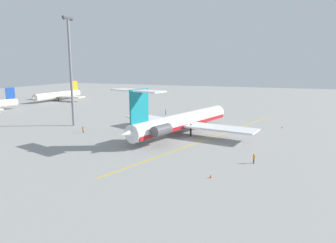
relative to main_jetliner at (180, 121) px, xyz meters
The scene contains 10 objects.
ground 6.51m from the main_jetliner, 117.32° to the right, with size 357.93×357.93×0.00m, color gray.
main_jetliner is the anchor object (origin of this frame).
airliner_far_right 92.91m from the main_jetliner, 58.79° to the left, with size 29.91×29.55×8.94m.
ground_crew_near_nose 31.88m from the main_jetliner, 27.74° to the left, with size 0.31×0.38×1.79m.
ground_crew_near_tail 25.73m from the main_jetliner, 130.97° to the right, with size 0.27×0.38×1.71m.
ground_crew_portside 25.01m from the main_jetliner, 106.14° to the left, with size 0.26×0.41×1.66m.
safety_cone_nose 29.88m from the main_jetliner, 152.25° to the right, with size 0.40×0.40×0.55m, color #EA590F.
safety_cone_wingtip 29.88m from the main_jetliner, 53.21° to the right, with size 0.40×0.40×0.55m, color #EA590F.
taxiway_centreline 9.28m from the main_jetliner, 82.44° to the right, with size 71.39×0.36×0.01m, color gold.
light_mast 34.81m from the main_jetliner, 89.63° to the left, with size 4.00×0.70×29.97m.
Camera 1 is at (-67.43, -18.47, 17.07)m, focal length 32.37 mm.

